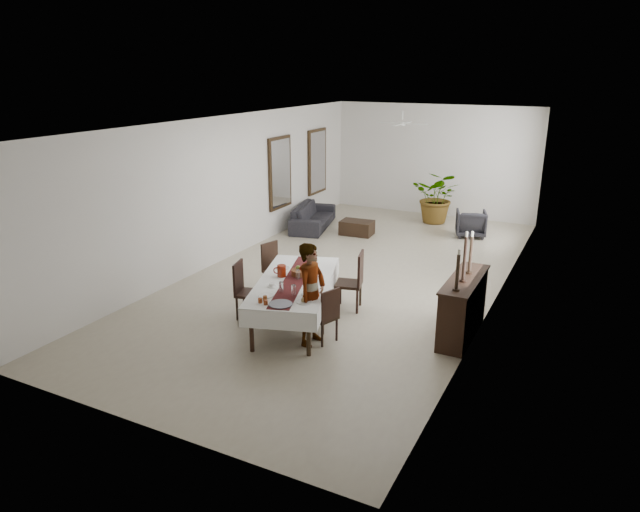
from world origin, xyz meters
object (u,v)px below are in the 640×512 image
at_px(dining_table_top, 294,282).
at_px(woman, 311,294).
at_px(sofa, 313,216).
at_px(red_pitcher, 282,271).
at_px(sideboard_body, 463,308).

height_order(dining_table_top, woman, woman).
bearing_deg(sofa, woman, -166.69).
relative_size(red_pitcher, sideboard_body, 0.13).
relative_size(red_pitcher, woman, 0.12).
bearing_deg(woman, sofa, 31.07).
distance_m(woman, sofa, 6.94).
xyz_separation_m(dining_table_top, woman, (0.61, -0.55, 0.09)).
distance_m(red_pitcher, sideboard_body, 3.07).
xyz_separation_m(dining_table_top, sideboard_body, (2.67, 0.78, -0.25)).
height_order(woman, sofa, woman).
bearing_deg(sofa, red_pitcher, -171.65).
distance_m(dining_table_top, woman, 0.83).
bearing_deg(woman, dining_table_top, 51.87).
xyz_separation_m(woman, sideboard_body, (2.06, 1.33, -0.35)).
xyz_separation_m(red_pitcher, sofa, (-2.27, 5.53, -0.56)).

